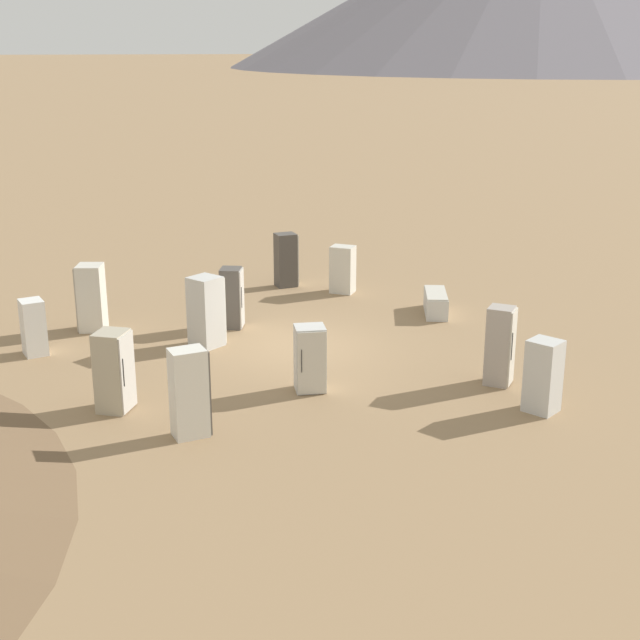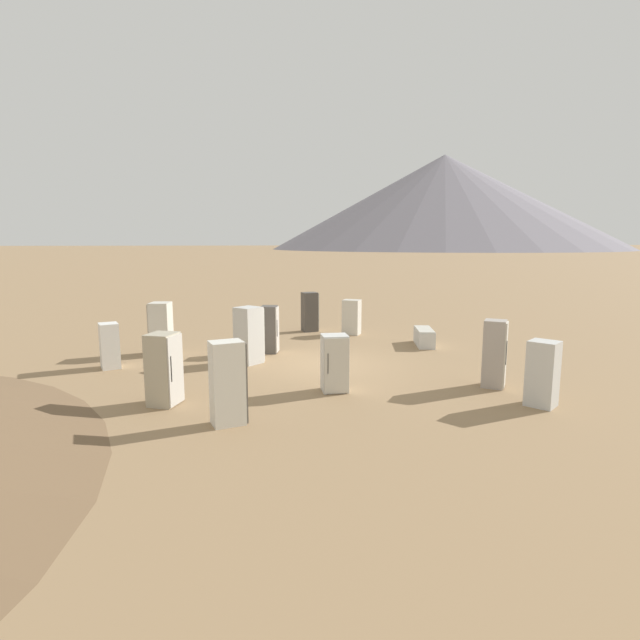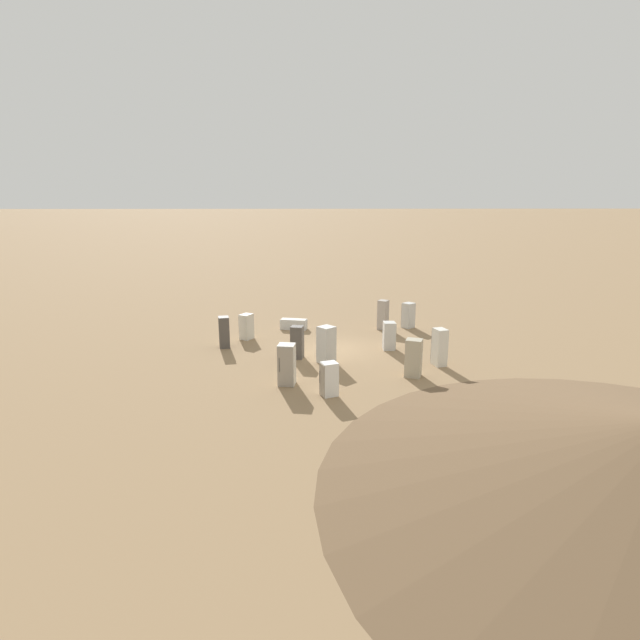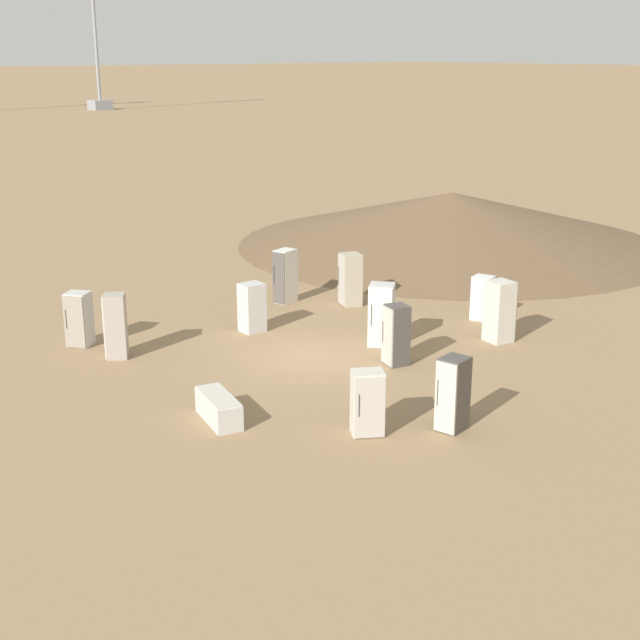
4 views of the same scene
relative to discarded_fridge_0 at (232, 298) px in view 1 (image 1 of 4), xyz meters
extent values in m
plane|color=#937551|center=(-1.61, 2.11, -0.88)|extent=(1000.00, 1000.00, 0.00)
cube|color=#4C4742|center=(0.02, 0.00, 0.00)|extent=(0.71, 0.76, 1.76)
cube|color=#BCB7AD|center=(-0.28, 0.07, 0.00)|extent=(0.19, 0.60, 1.69)
cylinder|color=#2D2D2D|center=(-0.25, 0.29, 0.09)|extent=(0.02, 0.02, 0.62)
cube|color=#4C4742|center=(-2.15, -4.20, 0.02)|extent=(0.76, 0.70, 1.81)
cube|color=beige|center=(-2.49, -4.27, 0.02)|extent=(0.15, 0.55, 1.74)
cylinder|color=#2D2D2D|center=(-2.56, -4.08, 0.11)|extent=(0.02, 0.02, 0.63)
cube|color=silver|center=(-6.20, -0.27, -0.56)|extent=(1.02, 1.82, 0.63)
cube|color=beige|center=(-6.20, -0.27, -0.23)|extent=(0.98, 1.75, 0.04)
cube|color=silver|center=(-1.41, 5.18, -0.09)|extent=(0.72, 0.65, 1.59)
cube|color=beige|center=(-1.40, 5.52, -0.09)|extent=(0.68, 0.05, 1.53)
cylinder|color=#2D2D2D|center=(-1.16, 5.54, -0.01)|extent=(0.02, 0.02, 0.56)
cube|color=silver|center=(-6.32, 7.34, -0.04)|extent=(0.91, 0.92, 1.68)
cube|color=gray|center=(-6.58, 7.13, -0.04)|extent=(0.43, 0.54, 1.61)
cylinder|color=#2D2D2D|center=(-6.75, 7.30, 0.04)|extent=(0.02, 0.02, 0.59)
cube|color=silver|center=(1.50, 7.28, 0.08)|extent=(0.84, 0.73, 1.93)
cube|color=#56514C|center=(1.13, 7.18, 0.08)|extent=(0.18, 0.53, 1.85)
cylinder|color=#2D2D2D|center=(1.05, 7.36, 0.18)|extent=(0.02, 0.02, 0.68)
cube|color=#A89E93|center=(-5.96, 5.57, 0.09)|extent=(0.81, 0.81, 1.94)
cube|color=beige|center=(-6.22, 5.75, 0.09)|extent=(0.35, 0.49, 1.86)
cylinder|color=#2D2D2D|center=(-6.13, 5.94, 0.18)|extent=(0.02, 0.02, 0.68)
cube|color=beige|center=(3.96, -0.46, 0.08)|extent=(0.80, 0.85, 1.92)
cube|color=gray|center=(4.32, -0.52, 0.08)|extent=(0.16, 0.72, 1.84)
cylinder|color=#2D2D2D|center=(4.31, -0.78, 0.18)|extent=(0.02, 0.02, 0.67)
cube|color=beige|center=(-3.88, -3.10, -0.10)|extent=(0.94, 0.88, 1.56)
cube|color=#BCB7AD|center=(-4.05, -3.37, -0.10)|extent=(0.63, 0.40, 1.50)
cylinder|color=#2D2D2D|center=(-4.28, -3.26, -0.02)|extent=(0.02, 0.02, 0.55)
cube|color=#B2A88E|center=(3.11, 5.57, 0.04)|extent=(0.89, 0.94, 1.85)
cube|color=#BCB7AD|center=(2.79, 5.71, 0.04)|extent=(0.31, 0.67, 1.77)
cylinder|color=#2D2D2D|center=(2.86, 5.96, 0.13)|extent=(0.02, 0.02, 0.65)
cube|color=white|center=(5.35, 1.42, -0.13)|extent=(0.75, 0.81, 1.50)
cube|color=gray|center=(5.47, 1.09, -0.13)|extent=(0.53, 0.22, 1.44)
cylinder|color=#2D2D2D|center=(5.29, 1.00, -0.06)|extent=(0.02, 0.02, 0.52)
cube|color=silver|center=(0.83, 1.52, 0.09)|extent=(1.04, 1.04, 1.94)
cube|color=silver|center=(0.54, 1.27, 0.09)|extent=(0.50, 0.57, 1.86)
cylinder|color=#2D2D2D|center=(0.34, 1.44, 0.18)|extent=(0.02, 0.02, 0.68)
camera|label=1|loc=(1.82, 24.69, 7.12)|focal=50.00mm
camera|label=2|loc=(1.30, 18.38, 3.25)|focal=28.00mm
camera|label=3|loc=(25.65, 0.23, 7.37)|focal=28.00mm
camera|label=4|loc=(-16.94, -17.47, 7.81)|focal=50.00mm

